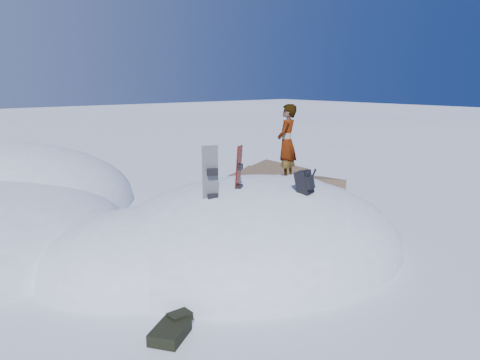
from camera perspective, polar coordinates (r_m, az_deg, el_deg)
ground at (r=10.34m, az=1.60°, el=-8.23°), size 120.00×120.00×0.00m
snow_mound at (r=10.40m, az=0.00°, el=-8.09°), size 8.00×6.00×3.00m
rock_outcrop at (r=14.87m, az=4.80°, el=-1.89°), size 4.68×4.41×1.68m
snowboard_red at (r=9.37m, az=-0.20°, el=0.07°), size 0.28×0.27×1.40m
snowboard_dark at (r=8.95m, az=-3.55°, el=-0.90°), size 0.31×0.25×1.64m
backpack at (r=9.43m, az=7.93°, el=-0.29°), size 0.42×0.46×0.55m
gear_pile at (r=7.04m, az=-8.35°, el=-17.61°), size 0.82×0.70×0.22m
person at (r=11.67m, az=5.72°, el=4.56°), size 0.82×0.72×1.90m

